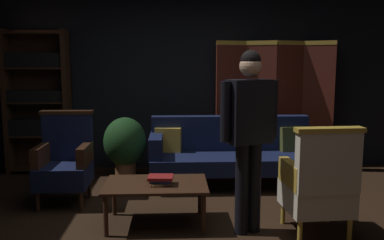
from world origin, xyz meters
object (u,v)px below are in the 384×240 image
at_px(potted_plant, 125,144).
at_px(standing_figure, 249,125).
at_px(velvet_couch, 232,151).
at_px(coffee_table, 156,188).
at_px(book_tan_leather, 161,183).
at_px(book_navy_cloth, 161,181).
at_px(book_red_leather, 161,177).
at_px(bookshelf, 38,100).
at_px(armchair_gilt_accent, 319,184).
at_px(armchair_wing_left, 65,160).
at_px(folding_screen, 274,104).

bearing_deg(potted_plant, standing_figure, -52.59).
xyz_separation_m(velvet_couch, coffee_table, (-0.93, -1.30, -0.08)).
bearing_deg(book_tan_leather, book_navy_cloth, 0.00).
distance_m(coffee_table, book_red_leather, 0.14).
relative_size(bookshelf, book_red_leather, 8.59).
distance_m(armchair_gilt_accent, armchair_wing_left, 2.76).
distance_m(folding_screen, armchair_gilt_accent, 2.40).
distance_m(armchair_wing_left, potted_plant, 1.02).
relative_size(coffee_table, book_red_leather, 4.19).
relative_size(folding_screen, potted_plant, 2.20).
bearing_deg(standing_figure, folding_screen, 70.61).
relative_size(bookshelf, armchair_wing_left, 1.97).
bearing_deg(velvet_couch, armchair_gilt_accent, -70.63).
relative_size(standing_figure, book_red_leather, 7.13).
bearing_deg(armchair_wing_left, book_red_leather, -34.13).
relative_size(standing_figure, book_tan_leather, 9.05).
xyz_separation_m(bookshelf, armchair_gilt_accent, (3.27, -2.37, -0.57)).
distance_m(velvet_couch, coffee_table, 1.61).
distance_m(standing_figure, book_tan_leather, 1.03).
relative_size(velvet_couch, book_navy_cloth, 11.06).
height_order(bookshelf, coffee_table, bookshelf).
bearing_deg(standing_figure, velvet_couch, 87.50).
relative_size(folding_screen, book_navy_cloth, 9.91).
bearing_deg(folding_screen, armchair_gilt_accent, -93.75).
xyz_separation_m(armchair_gilt_accent, book_tan_leather, (-1.46, 0.27, -0.06)).
relative_size(folding_screen, coffee_table, 1.90).
distance_m(potted_plant, book_tan_leather, 1.67).
height_order(potted_plant, book_navy_cloth, potted_plant).
bearing_deg(velvet_couch, book_tan_leather, -123.12).
bearing_deg(armchair_gilt_accent, armchair_wing_left, 158.35).
xyz_separation_m(velvet_couch, armchair_wing_left, (-1.99, -0.61, 0.04)).
distance_m(velvet_couch, standing_figure, 1.64).
bearing_deg(armchair_wing_left, book_tan_leather, -34.13).
relative_size(folding_screen, armchair_gilt_accent, 1.83).
bearing_deg(book_navy_cloth, armchair_wing_left, 145.87).
distance_m(folding_screen, book_red_leather, 2.68).
height_order(armchair_wing_left, book_tan_leather, armchair_wing_left).
bearing_deg(velvet_couch, standing_figure, -92.50).
distance_m(armchair_gilt_accent, book_red_leather, 1.48).
relative_size(velvet_couch, coffee_table, 2.12).
bearing_deg(coffee_table, folding_screen, 50.65).
xyz_separation_m(velvet_couch, armchair_gilt_accent, (0.57, -1.63, 0.04)).
bearing_deg(bookshelf, book_red_leather, -49.18).
relative_size(bookshelf, velvet_couch, 0.97).
bearing_deg(book_tan_leather, armchair_gilt_accent, -10.44).
height_order(velvet_couch, armchair_wing_left, armchair_wing_left).
bearing_deg(potted_plant, book_tan_leather, -71.66).
xyz_separation_m(standing_figure, book_navy_cloth, (-0.82, 0.17, -0.56)).
distance_m(folding_screen, book_navy_cloth, 2.68).
xyz_separation_m(bookshelf, standing_figure, (2.63, -2.27, -0.04)).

